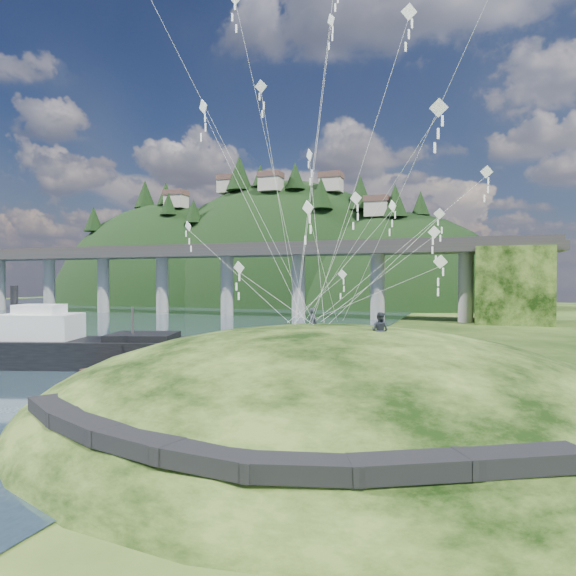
% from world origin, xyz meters
% --- Properties ---
extents(ground, '(320.00, 320.00, 0.00)m').
position_xyz_m(ground, '(0.00, 0.00, 0.00)').
color(ground, black).
rests_on(ground, ground).
extents(grass_hill, '(36.00, 32.00, 13.00)m').
position_xyz_m(grass_hill, '(8.00, 2.00, -1.50)').
color(grass_hill, black).
rests_on(grass_hill, ground).
extents(footpath, '(22.29, 5.84, 0.83)m').
position_xyz_m(footpath, '(7.46, -9.74, 2.08)').
color(footpath, black).
rests_on(footpath, ground).
extents(bridge, '(160.00, 11.00, 15.00)m').
position_xyz_m(bridge, '(-26.46, 70.07, 9.70)').
color(bridge, '#2D2B2B').
rests_on(bridge, ground).
extents(far_ridge, '(153.00, 70.00, 94.50)m').
position_xyz_m(far_ridge, '(-43.58, 122.17, -7.44)').
color(far_ridge, black).
rests_on(far_ridge, ground).
extents(work_barge, '(20.75, 10.98, 7.01)m').
position_xyz_m(work_barge, '(-17.83, 10.12, 1.76)').
color(work_barge, black).
rests_on(work_barge, ground).
extents(wooden_dock, '(12.55, 5.56, 0.89)m').
position_xyz_m(wooden_dock, '(-7.26, 5.92, 0.39)').
color(wooden_dock, '#382117').
rests_on(wooden_dock, ground).
extents(kite_flyers, '(5.45, 3.77, 1.93)m').
position_xyz_m(kite_flyers, '(9.37, 2.01, 5.87)').
color(kite_flyers, '#282B35').
rests_on(kite_flyers, ground).
extents(kite_swarm, '(21.16, 14.89, 20.46)m').
position_xyz_m(kite_swarm, '(7.76, 3.91, 15.88)').
color(kite_swarm, white).
rests_on(kite_swarm, ground).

